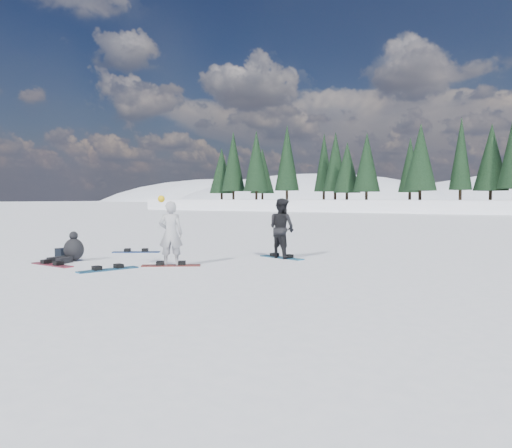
{
  "coord_description": "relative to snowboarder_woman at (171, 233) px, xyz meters",
  "views": [
    {
      "loc": [
        7.19,
        -9.79,
        1.76
      ],
      "look_at": [
        0.97,
        1.06,
        1.1
      ],
      "focal_mm": 35.0,
      "sensor_mm": 36.0,
      "label": 1
    }
  ],
  "objects": [
    {
      "name": "gear_bag",
      "position": [
        -3.7,
        -0.34,
        -0.7
      ],
      "size": [
        0.52,
        0.41,
        0.3
      ],
      "primitive_type": "cube",
      "rotation": [
        0.0,
        0.0,
        -0.29
      ],
      "color": "black",
      "rests_on": "ground"
    },
    {
      "name": "ground",
      "position": [
        1.06,
        -0.19,
        -0.85
      ],
      "size": [
        420.0,
        420.0,
        0.0
      ],
      "primitive_type": "plane",
      "color": "white",
      "rests_on": "ground"
    },
    {
      "name": "seated_rider",
      "position": [
        -3.0,
        -0.59,
        -0.53
      ],
      "size": [
        0.66,
        1.02,
        0.83
      ],
      "rotation": [
        0.0,
        0.0,
        0.14
      ],
      "color": "black",
      "rests_on": "ground"
    },
    {
      "name": "snowboard_loose_c",
      "position": [
        -3.03,
        1.95,
        -0.83
      ],
      "size": [
        1.42,
        1.04,
        0.03
      ],
      "primitive_type": "cube",
      "rotation": [
        0.0,
        0.0,
        0.57
      ],
      "color": "navy",
      "rests_on": "ground"
    },
    {
      "name": "snowboard_man",
      "position": [
        1.7,
        2.95,
        -0.83
      ],
      "size": [
        1.52,
        0.66,
        0.03
      ],
      "primitive_type": "cube",
      "rotation": [
        0.0,
        0.0,
        -0.26
      ],
      "color": "teal",
      "rests_on": "ground"
    },
    {
      "name": "snowboard_loose_b",
      "position": [
        -2.77,
        -1.43,
        -0.83
      ],
      "size": [
        1.52,
        0.44,
        0.03
      ],
      "primitive_type": "cube",
      "rotation": [
        0.0,
        0.0,
        -0.11
      ],
      "color": "maroon",
      "rests_on": "ground"
    },
    {
      "name": "snowboard_loose_a",
      "position": [
        -0.86,
        -1.33,
        -0.83
      ],
      "size": [
        0.74,
        1.51,
        0.03
      ],
      "primitive_type": "cube",
      "rotation": [
        0.0,
        0.0,
        1.25
      ],
      "color": "#1A6290",
      "rests_on": "ground"
    },
    {
      "name": "alpine_backdrop",
      "position": [
        -10.67,
        188.97,
        -14.82
      ],
      "size": [
        412.5,
        227.0,
        53.2
      ],
      "color": "white",
      "rests_on": "ground"
    },
    {
      "name": "snowboarder_woman",
      "position": [
        0.0,
        0.0,
        0.0
      ],
      "size": [
        0.73,
        0.66,
        1.82
      ],
      "rotation": [
        0.0,
        0.0,
        3.68
      ],
      "color": "#B1B1B6",
      "rests_on": "ground"
    },
    {
      "name": "snowboard_woman",
      "position": [
        0.0,
        0.0,
        -0.83
      ],
      "size": [
        1.4,
        1.07,
        0.03
      ],
      "primitive_type": "cube",
      "rotation": [
        0.0,
        0.0,
        0.59
      ],
      "color": "maroon",
      "rests_on": "ground"
    },
    {
      "name": "snowboarder_man",
      "position": [
        1.7,
        2.95,
        0.02
      ],
      "size": [
        1.01,
        0.89,
        1.74
      ],
      "primitive_type": "imported",
      "rotation": [
        0.0,
        0.0,
        2.82
      ],
      "color": "black",
      "rests_on": "ground"
    }
  ]
}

